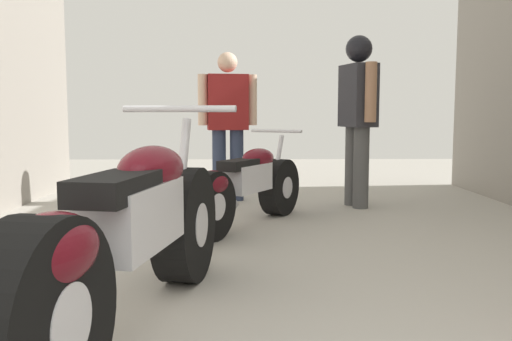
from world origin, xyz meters
TOP-DOWN VIEW (x-y plane):
  - ground_plane at (0.00, 3.20)m, footprint 15.34×15.34m
  - motorcycle_maroon_cruiser at (-0.74, 1.63)m, footprint 0.77×2.20m
  - motorcycle_black_naked at (-0.23, 3.95)m, footprint 1.04×1.63m
  - mechanic_in_blue at (-0.42, 5.40)m, footprint 0.67×0.30m
  - mechanic_with_helmet at (0.94, 4.98)m, footprint 0.35×0.70m

SIDE VIEW (x-z plane):
  - ground_plane at x=0.00m, z-range 0.00..0.00m
  - motorcycle_black_naked at x=-0.23m, z-range -0.07..0.76m
  - motorcycle_maroon_cruiser at x=-0.74m, z-range -0.08..0.95m
  - mechanic_in_blue at x=-0.42m, z-range 0.11..1.76m
  - mechanic_with_helmet at x=0.94m, z-range 0.18..1.95m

